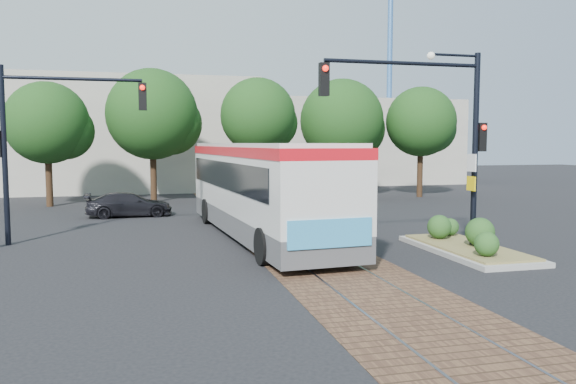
% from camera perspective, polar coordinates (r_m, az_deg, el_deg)
% --- Properties ---
extents(ground, '(120.00, 120.00, 0.00)m').
position_cam_1_polar(ground, '(17.54, 2.45, -6.29)').
color(ground, black).
rests_on(ground, ground).
extents(trackbed, '(3.60, 40.00, 0.02)m').
position_cam_1_polar(trackbed, '(21.33, -0.66, -4.24)').
color(trackbed, brown).
rests_on(trackbed, ground).
extents(tree_row, '(26.40, 5.60, 7.67)m').
position_cam_1_polar(tree_row, '(33.49, -3.72, 7.42)').
color(tree_row, '#382314').
rests_on(tree_row, ground).
extents(warehouses, '(40.00, 13.00, 8.00)m').
position_cam_1_polar(warehouses, '(45.43, -8.77, 5.42)').
color(warehouses, '#ADA899').
rests_on(warehouses, ground).
extents(crane, '(8.00, 0.50, 18.00)m').
position_cam_1_polar(crane, '(55.95, 10.29, 12.57)').
color(crane, '#3F72B2').
rests_on(crane, ground).
extents(city_bus, '(3.67, 12.97, 3.43)m').
position_cam_1_polar(city_bus, '(20.44, -2.73, 0.72)').
color(city_bus, '#474749').
rests_on(city_bus, ground).
extents(traffic_island, '(2.20, 5.20, 1.13)m').
position_cam_1_polar(traffic_island, '(18.65, 17.66, -4.81)').
color(traffic_island, gray).
rests_on(traffic_island, ground).
extents(signal_pole_main, '(5.49, 0.46, 6.00)m').
position_cam_1_polar(signal_pole_main, '(17.99, 15.23, 7.14)').
color(signal_pole_main, black).
rests_on(signal_pole_main, ground).
extents(signal_pole_left, '(4.99, 0.34, 6.00)m').
position_cam_1_polar(signal_pole_left, '(20.74, -23.87, 5.77)').
color(signal_pole_left, black).
rests_on(signal_pole_left, ground).
extents(parked_car, '(4.00, 1.80, 1.14)m').
position_cam_1_polar(parked_car, '(27.27, -15.85, -1.22)').
color(parked_car, black).
rests_on(parked_car, ground).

